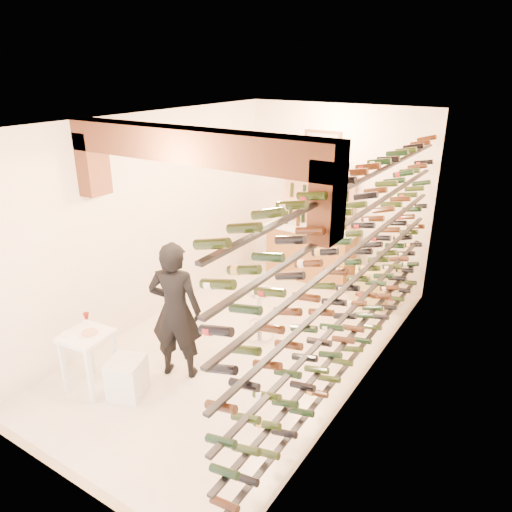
{
  "coord_description": "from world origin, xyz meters",
  "views": [
    {
      "loc": [
        3.44,
        -5.05,
        3.85
      ],
      "look_at": [
        0.0,
        0.3,
        1.3
      ],
      "focal_mm": 34.01,
      "sensor_mm": 36.0,
      "label": 1
    }
  ],
  "objects_px": {
    "wine_rack": "(351,270)",
    "person": "(175,311)",
    "white_stool": "(127,378)",
    "chrome_barstool": "(259,309)",
    "tasting_table": "(87,344)",
    "back_counter": "(310,252)",
    "crate_lower": "(369,295)"
  },
  "relations": [
    {
      "from": "chrome_barstool",
      "to": "crate_lower",
      "type": "relative_size",
      "value": 1.41
    },
    {
      "from": "tasting_table",
      "to": "chrome_barstool",
      "type": "height_order",
      "value": "tasting_table"
    },
    {
      "from": "person",
      "to": "tasting_table",
      "type": "bearing_deg",
      "value": 27.29
    },
    {
      "from": "back_counter",
      "to": "white_stool",
      "type": "relative_size",
      "value": 3.37
    },
    {
      "from": "crate_lower",
      "to": "person",
      "type": "bearing_deg",
      "value": -113.44
    },
    {
      "from": "back_counter",
      "to": "white_stool",
      "type": "bearing_deg",
      "value": -93.55
    },
    {
      "from": "wine_rack",
      "to": "person",
      "type": "xyz_separation_m",
      "value": [
        -1.88,
        -1.04,
        -0.62
      ]
    },
    {
      "from": "back_counter",
      "to": "tasting_table",
      "type": "height_order",
      "value": "back_counter"
    },
    {
      "from": "tasting_table",
      "to": "chrome_barstool",
      "type": "bearing_deg",
      "value": 57.5
    },
    {
      "from": "person",
      "to": "wine_rack",
      "type": "bearing_deg",
      "value": -173.44
    },
    {
      "from": "back_counter",
      "to": "crate_lower",
      "type": "xyz_separation_m",
      "value": [
        1.35,
        -0.45,
        -0.36
      ]
    },
    {
      "from": "wine_rack",
      "to": "tasting_table",
      "type": "distance_m",
      "value": 3.32
    },
    {
      "from": "white_stool",
      "to": "chrome_barstool",
      "type": "height_order",
      "value": "chrome_barstool"
    },
    {
      "from": "white_stool",
      "to": "crate_lower",
      "type": "xyz_separation_m",
      "value": [
        1.62,
        3.94,
        -0.08
      ]
    },
    {
      "from": "crate_lower",
      "to": "white_stool",
      "type": "bearing_deg",
      "value": -112.42
    },
    {
      "from": "tasting_table",
      "to": "white_stool",
      "type": "xyz_separation_m",
      "value": [
        0.49,
        0.14,
        -0.39
      ]
    },
    {
      "from": "crate_lower",
      "to": "wine_rack",
      "type": "bearing_deg",
      "value": -77.72
    },
    {
      "from": "person",
      "to": "crate_lower",
      "type": "bearing_deg",
      "value": -135.74
    },
    {
      "from": "person",
      "to": "chrome_barstool",
      "type": "bearing_deg",
      "value": -128.92
    },
    {
      "from": "wine_rack",
      "to": "back_counter",
      "type": "bearing_deg",
      "value": 124.66
    },
    {
      "from": "white_stool",
      "to": "person",
      "type": "bearing_deg",
      "value": 72.51
    },
    {
      "from": "wine_rack",
      "to": "back_counter",
      "type": "xyz_separation_m",
      "value": [
        -1.83,
        2.65,
        -1.02
      ]
    },
    {
      "from": "chrome_barstool",
      "to": "crate_lower",
      "type": "distance_m",
      "value": 2.16
    },
    {
      "from": "person",
      "to": "crate_lower",
      "type": "height_order",
      "value": "person"
    },
    {
      "from": "wine_rack",
      "to": "crate_lower",
      "type": "bearing_deg",
      "value": 102.28
    },
    {
      "from": "wine_rack",
      "to": "chrome_barstool",
      "type": "height_order",
      "value": "wine_rack"
    },
    {
      "from": "white_stool",
      "to": "person",
      "type": "xyz_separation_m",
      "value": [
        0.22,
        0.7,
        0.67
      ]
    },
    {
      "from": "tasting_table",
      "to": "person",
      "type": "bearing_deg",
      "value": 44.1
    },
    {
      "from": "white_stool",
      "to": "wine_rack",
      "type": "bearing_deg",
      "value": 39.56
    },
    {
      "from": "chrome_barstool",
      "to": "person",
      "type": "bearing_deg",
      "value": -106.62
    },
    {
      "from": "white_stool",
      "to": "crate_lower",
      "type": "height_order",
      "value": "white_stool"
    },
    {
      "from": "chrome_barstool",
      "to": "crate_lower",
      "type": "xyz_separation_m",
      "value": [
        1.0,
        1.89,
        -0.29
      ]
    }
  ]
}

